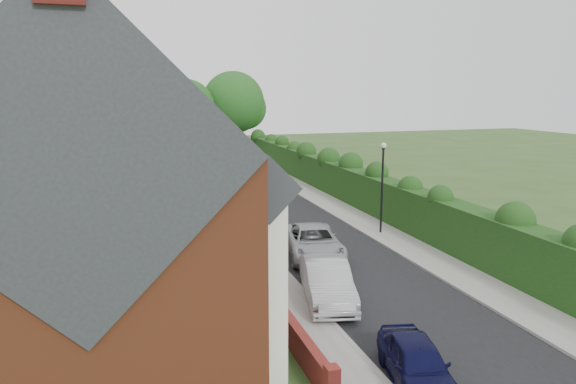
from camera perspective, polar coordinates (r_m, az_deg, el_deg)
name	(u,v)px	position (r m, az deg, el deg)	size (l,w,h in m)	color
ground	(356,263)	(24.52, 7.52, -7.79)	(140.00, 140.00, 0.00)	#2D4C1E
road	(278,212)	(34.25, -1.07, -2.19)	(6.00, 58.00, 0.02)	black
pavement_hedge_side	(335,207)	(35.59, 5.27, -1.63)	(2.20, 58.00, 0.12)	gray
pavement_house_side	(221,215)	(33.37, -7.42, -2.55)	(1.70, 58.00, 0.12)	gray
kerb_hedge_side	(321,208)	(35.20, 3.69, -1.74)	(0.18, 58.00, 0.13)	#999994
kerb_house_side	(233,214)	(33.52, -6.08, -2.45)	(0.18, 58.00, 0.13)	#999994
hedge	(360,183)	(36.02, 7.95, 0.96)	(2.10, 58.00, 2.85)	#143912
terrace_row	(110,152)	(31.12, -19.21, 4.18)	(9.05, 40.50, 11.50)	brown
garden_wall_row	(208,214)	(32.16, -8.87, -2.38)	(0.35, 40.35, 1.10)	maroon
lamppost	(382,177)	(28.69, 10.45, 1.70)	(0.32, 0.32, 5.16)	black
tree_far_left	(189,110)	(61.49, -10.94, 8.93)	(7.14, 6.80, 9.29)	#332316
tree_far_right	(236,104)	(64.44, -5.76, 9.71)	(7.98, 7.60, 10.31)	#332316
tree_far_back	(135,102)	(64.04, -16.65, 9.56)	(8.40, 8.00, 10.82)	#332316
car_navy	(417,363)	(15.16, 14.14, -17.95)	(1.52, 3.77, 1.28)	black
car_silver_a	(327,281)	(19.94, 4.35, -9.88)	(1.65, 4.73, 1.56)	#AFAFB4
car_silver_b	(313,242)	(24.92, 2.83, -5.58)	(2.49, 5.40, 1.50)	#A7ABAF
car_white	(243,205)	(33.10, -5.03, -1.42)	(2.05, 5.03, 1.46)	silver
car_green	(246,190)	(38.45, -4.73, 0.26)	(1.57, 3.90, 1.33)	#0F341D
car_red	(217,180)	(42.42, -7.92, 1.33)	(1.58, 4.52, 1.49)	maroon
car_beige	(205,168)	(49.39, -9.24, 2.61)	(2.26, 4.90, 1.36)	tan
car_grey	(200,164)	(52.47, -9.75, 3.09)	(1.90, 4.68, 1.36)	#5B5D63
horse	(264,190)	(37.41, -2.72, 0.20)	(0.87, 1.92, 1.62)	#51361D
horse_cart	(257,181)	(39.31, -3.51, 1.25)	(1.27, 2.80, 2.02)	black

